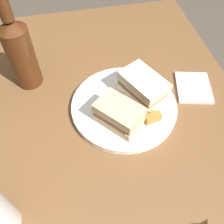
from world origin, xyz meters
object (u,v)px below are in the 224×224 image
at_px(plate, 124,106).
at_px(sandwich_half_right, 143,87).
at_px(napkin, 193,87).
at_px(sandwich_half_left, 119,114).
at_px(cider_bottle, 20,52).

relative_size(plate, sandwich_half_right, 1.93).
xyz_separation_m(plate, napkin, (-0.03, 0.20, -0.00)).
distance_m(plate, sandwich_half_left, 0.07).
height_order(plate, sandwich_half_left, sandwich_half_left).
relative_size(sandwich_half_left, napkin, 1.13).
bearing_deg(sandwich_half_left, sandwich_half_right, 131.18).
relative_size(plate, sandwich_half_left, 2.15).
height_order(plate, napkin, plate).
bearing_deg(sandwich_half_left, napkin, 108.49).
distance_m(sandwich_half_left, cider_bottle, 0.29).
xyz_separation_m(cider_bottle, napkin, (0.12, 0.44, -0.10)).
bearing_deg(sandwich_half_right, napkin, 93.45).
bearing_deg(sandwich_half_left, plate, 152.65).
relative_size(sandwich_half_right, napkin, 1.26).
bearing_deg(napkin, sandwich_half_left, -71.51).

